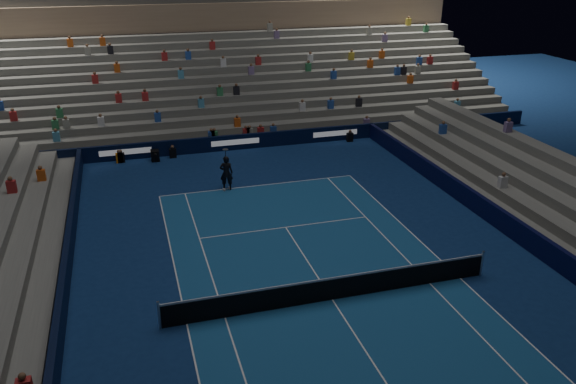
{
  "coord_description": "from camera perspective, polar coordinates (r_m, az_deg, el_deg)",
  "views": [
    {
      "loc": [
        -6.78,
        -17.27,
        12.24
      ],
      "look_at": [
        0.0,
        6.0,
        2.0
      ],
      "focal_mm": 35.92,
      "sensor_mm": 36.0,
      "label": 1
    }
  ],
  "objects": [
    {
      "name": "broadcast_camera",
      "position": [
        37.0,
        -13.02,
        3.55
      ],
      "size": [
        0.52,
        0.98,
        0.68
      ],
      "color": "black",
      "rests_on": "ground"
    },
    {
      "name": "sponsor_barrier_far",
      "position": [
        38.25,
        -5.27,
        4.93
      ],
      "size": [
        44.0,
        0.25,
        1.0
      ],
      "primitive_type": "cube",
      "color": "black",
      "rests_on": "ground"
    },
    {
      "name": "sponsor_barrier_west",
      "position": [
        21.08,
        -21.8,
        -12.82
      ],
      "size": [
        0.25,
        37.0,
        1.0
      ],
      "primitive_type": "cube",
      "color": "black",
      "rests_on": "ground"
    },
    {
      "name": "tennis_net",
      "position": [
        21.95,
        4.45,
        -9.49
      ],
      "size": [
        12.9,
        0.1,
        1.1
      ],
      "color": "#B2B2B7",
      "rests_on": "ground"
    },
    {
      "name": "grandstand_main",
      "position": [
        46.53,
        -7.73,
        11.72
      ],
      "size": [
        44.0,
        15.2,
        11.2
      ],
      "color": "#60615C",
      "rests_on": "ground"
    },
    {
      "name": "tennis_player",
      "position": [
        31.58,
        -6.12,
        1.88
      ],
      "size": [
        0.8,
        0.61,
        1.96
      ],
      "primitive_type": "imported",
      "rotation": [
        0.0,
        0.0,
        2.92
      ],
      "color": "black",
      "rests_on": "ground"
    },
    {
      "name": "ground",
      "position": [
        22.23,
        4.41,
        -10.59
      ],
      "size": [
        90.0,
        90.0,
        0.0
      ],
      "primitive_type": "plane",
      "color": "navy",
      "rests_on": "ground"
    },
    {
      "name": "court_surface",
      "position": [
        22.22,
        4.41,
        -10.58
      ],
      "size": [
        10.97,
        23.77,
        0.01
      ],
      "primitive_type": "cube",
      "color": "navy",
      "rests_on": "ground"
    },
    {
      "name": "sponsor_barrier_east",
      "position": [
        26.6,
        24.53,
        -5.54
      ],
      "size": [
        0.25,
        37.0,
        1.0
      ],
      "primitive_type": "cube",
      "color": "black",
      "rests_on": "ground"
    }
  ]
}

